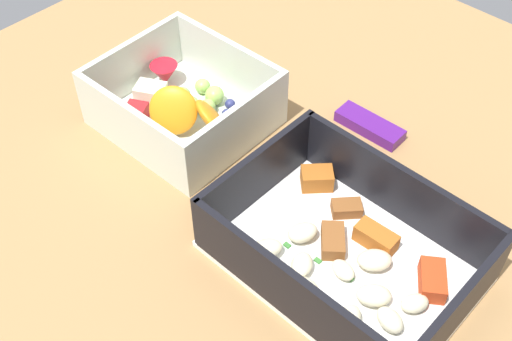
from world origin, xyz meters
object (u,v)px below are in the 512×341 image
object	(u,v)px
fruit_bowl	(184,105)
paper_cup_liner	(145,52)
pasta_container	(345,250)
candy_bar	(370,126)

from	to	relation	value
fruit_bowl	paper_cup_liner	bearing A→B (deg)	159.62
pasta_container	fruit_bowl	size ratio (longest dim) A/B	1.33
pasta_container	paper_cup_liner	world-z (taller)	pasta_container
pasta_container	fruit_bowl	bearing A→B (deg)	172.88
candy_bar	paper_cup_liner	distance (cm)	26.48
pasta_container	paper_cup_liner	distance (cm)	34.21
fruit_bowl	candy_bar	bearing A→B (deg)	39.21
pasta_container	candy_bar	size ratio (longest dim) A/B	2.95
pasta_container	fruit_bowl	world-z (taller)	fruit_bowl
fruit_bowl	paper_cup_liner	distance (cm)	11.93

